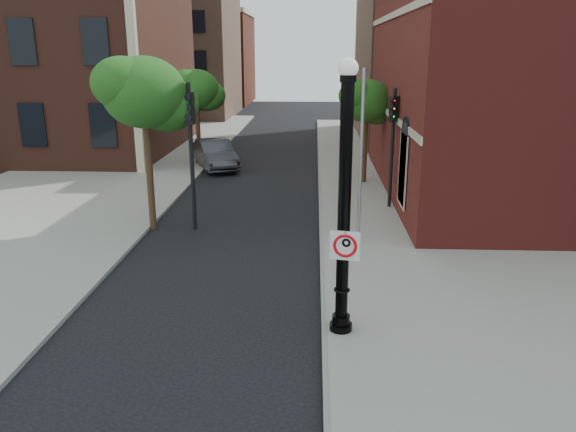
# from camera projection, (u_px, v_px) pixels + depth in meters

# --- Properties ---
(ground) EXTENTS (120.00, 120.00, 0.00)m
(ground) POSITION_uv_depth(u_px,v_px,m) (229.00, 344.00, 12.12)
(ground) COLOR black
(ground) RESTS_ON ground
(sidewalk_right) EXTENTS (8.00, 60.00, 0.12)m
(sidewalk_right) POSITION_uv_depth(u_px,v_px,m) (424.00, 215.00, 21.41)
(sidewalk_right) COLOR gray
(sidewalk_right) RESTS_ON ground
(sidewalk_left) EXTENTS (10.00, 50.00, 0.12)m
(sidewalk_left) POSITION_uv_depth(u_px,v_px,m) (111.00, 169.00, 29.75)
(sidewalk_left) COLOR gray
(sidewalk_left) RESTS_ON ground
(curb_edge) EXTENTS (0.10, 60.00, 0.14)m
(curb_edge) POSITION_uv_depth(u_px,v_px,m) (320.00, 214.00, 21.58)
(curb_edge) COLOR gray
(curb_edge) RESTS_ON ground
(victorian_building) EXTENTS (18.60, 14.60, 17.95)m
(victorian_building) POSITION_uv_depth(u_px,v_px,m) (17.00, 4.00, 33.32)
(victorian_building) COLOR brown
(victorian_building) RESTS_ON ground
(bg_building_tan_a) EXTENTS (12.00, 12.00, 12.00)m
(bg_building_tan_a) POSITION_uv_depth(u_px,v_px,m) (170.00, 51.00, 53.10)
(bg_building_tan_a) COLOR #8E654D
(bg_building_tan_a) RESTS_ON ground
(bg_building_red) EXTENTS (12.00, 12.00, 10.00)m
(bg_building_red) POSITION_uv_depth(u_px,v_px,m) (200.00, 60.00, 66.80)
(bg_building_red) COLOR maroon
(bg_building_red) RESTS_ON ground
(bg_building_tan_b) EXTENTS (22.00, 14.00, 14.00)m
(bg_building_tan_b) POSITION_uv_depth(u_px,v_px,m) (525.00, 37.00, 38.15)
(bg_building_tan_b) COLOR #8E654D
(bg_building_tan_b) RESTS_ON ground
(lamppost) EXTENTS (0.50, 0.50, 5.97)m
(lamppost) POSITION_uv_depth(u_px,v_px,m) (344.00, 216.00, 11.77)
(lamppost) COLOR black
(lamppost) RESTS_ON ground
(no_parking_sign) EXTENTS (0.64, 0.16, 0.64)m
(no_parking_sign) POSITION_uv_depth(u_px,v_px,m) (345.00, 245.00, 11.79)
(no_parking_sign) COLOR white
(no_parking_sign) RESTS_ON ground
(parked_car) EXTENTS (3.25, 4.91, 1.53)m
(parked_car) POSITION_uv_depth(u_px,v_px,m) (215.00, 154.00, 30.02)
(parked_car) COLOR #313237
(parked_car) RESTS_ON ground
(traffic_signal_left) EXTENTS (0.34, 0.43, 5.09)m
(traffic_signal_left) POSITION_uv_depth(u_px,v_px,m) (190.00, 133.00, 18.98)
(traffic_signal_left) COLOR black
(traffic_signal_left) RESTS_ON ground
(traffic_signal_right) EXTENTS (0.38, 0.42, 4.74)m
(traffic_signal_right) POSITION_uv_depth(u_px,v_px,m) (393.00, 129.00, 21.50)
(traffic_signal_right) COLOR black
(traffic_signal_right) RESTS_ON ground
(utility_pole) EXTENTS (0.11, 0.11, 5.59)m
(utility_pole) POSITION_uv_depth(u_px,v_px,m) (361.00, 159.00, 17.80)
(utility_pole) COLOR #999999
(utility_pole) RESTS_ON ground
(street_tree_a) EXTENTS (3.30, 2.99, 5.95)m
(street_tree_a) POSITION_uv_depth(u_px,v_px,m) (146.00, 94.00, 18.67)
(street_tree_a) COLOR #332114
(street_tree_a) RESTS_ON ground
(street_tree_b) EXTENTS (2.86, 2.59, 5.16)m
(street_tree_b) POSITION_uv_depth(u_px,v_px,m) (197.00, 90.00, 29.91)
(street_tree_b) COLOR #332114
(street_tree_b) RESTS_ON ground
(street_tree_c) EXTENTS (2.70, 2.44, 4.87)m
(street_tree_c) POSITION_uv_depth(u_px,v_px,m) (367.00, 102.00, 25.61)
(street_tree_c) COLOR #332114
(street_tree_c) RESTS_ON ground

